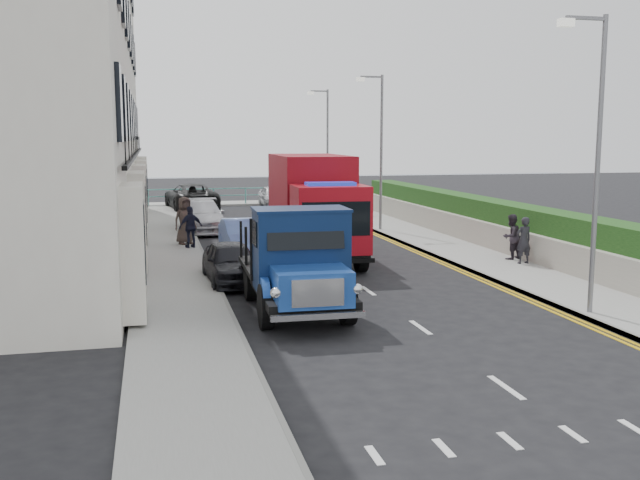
{
  "coord_description": "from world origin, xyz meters",
  "views": [
    {
      "loc": [
        -5.82,
        -16.66,
        4.25
      ],
      "look_at": [
        -1.25,
        2.57,
        1.4
      ],
      "focal_mm": 40.0,
      "sensor_mm": 36.0,
      "label": 1
    }
  ],
  "objects": [
    {
      "name": "seafront_car_right",
      "position": [
        1.58,
        26.96,
        0.66
      ],
      "size": [
        1.59,
        3.88,
        1.32
      ],
      "primitive_type": "imported",
      "rotation": [
        0.0,
        0.0,
        0.01
      ],
      "color": "#BCBDC2",
      "rests_on": "ground"
    },
    {
      "name": "pedestrian_west_near",
      "position": [
        -4.4,
        10.4,
        0.9
      ],
      "size": [
        0.99,
        0.67,
        1.57
      ],
      "primitive_type": "imported",
      "rotation": [
        0.0,
        0.0,
        3.49
      ],
      "color": "#1A1D30",
      "rests_on": "pavement_west"
    },
    {
      "name": "sea_plane",
      "position": [
        0.0,
        60.0,
        0.0
      ],
      "size": [
        120.0,
        120.0,
        0.0
      ],
      "primitive_type": "plane",
      "color": "#515D6E",
      "rests_on": "ground"
    },
    {
      "name": "lamp_near",
      "position": [
        4.18,
        -2.0,
        4.0
      ],
      "size": [
        1.23,
        0.18,
        7.0
      ],
      "color": "slate",
      "rests_on": "ground"
    },
    {
      "name": "parked_car_mid",
      "position": [
        -2.6,
        8.98,
        0.65
      ],
      "size": [
        1.48,
        3.97,
        1.3
      ],
      "primitive_type": "imported",
      "rotation": [
        0.0,
        0.0,
        0.03
      ],
      "color": "#5773BB",
      "rests_on": "ground"
    },
    {
      "name": "pavement_west",
      "position": [
        -5.2,
        9.0,
        0.06
      ],
      "size": [
        2.4,
        38.0,
        0.12
      ],
      "primitive_type": "cube",
      "color": "gray",
      "rests_on": "ground"
    },
    {
      "name": "terrace_west",
      "position": [
        -9.47,
        13.0,
        7.17
      ],
      "size": [
        6.31,
        30.2,
        14.25
      ],
      "color": "white",
      "rests_on": "ground"
    },
    {
      "name": "pedestrian_west_far",
      "position": [
        -4.57,
        11.38,
        1.05
      ],
      "size": [
        1.06,
        0.89,
        1.86
      ],
      "primitive_type": "imported",
      "rotation": [
        0.0,
        0.0,
        0.39
      ],
      "color": "#423530",
      "rests_on": "pavement_west"
    },
    {
      "name": "seafront_railing",
      "position": [
        0.0,
        28.2,
        0.58
      ],
      "size": [
        13.0,
        0.08,
        1.11
      ],
      "color": "#59B2A5",
      "rests_on": "ground"
    },
    {
      "name": "ground",
      "position": [
        0.0,
        0.0,
        0.0
      ],
      "size": [
        120.0,
        120.0,
        0.0
      ],
      "primitive_type": "plane",
      "color": "black",
      "rests_on": "ground"
    },
    {
      "name": "lamp_mid",
      "position": [
        4.18,
        14.0,
        4.0
      ],
      "size": [
        1.23,
        0.18,
        7.0
      ],
      "color": "slate",
      "rests_on": "ground"
    },
    {
      "name": "promenade",
      "position": [
        0.0,
        29.0,
        0.06
      ],
      "size": [
        30.0,
        2.5,
        0.12
      ],
      "primitive_type": "cube",
      "color": "gray",
      "rests_on": "ground"
    },
    {
      "name": "seafront_car_left",
      "position": [
        -3.5,
        26.25,
        0.77
      ],
      "size": [
        3.2,
        5.83,
        1.55
      ],
      "primitive_type": "imported",
      "rotation": [
        0.0,
        0.0,
        3.26
      ],
      "color": "black",
      "rests_on": "ground"
    },
    {
      "name": "parked_car_rear",
      "position": [
        -3.6,
        15.92,
        0.7
      ],
      "size": [
        2.04,
        4.88,
        1.41
      ],
      "primitive_type": "imported",
      "rotation": [
        0.0,
        0.0,
        -0.01
      ],
      "color": "silver",
      "rests_on": "ground"
    },
    {
      "name": "pavement_east",
      "position": [
        5.3,
        9.0,
        0.06
      ],
      "size": [
        2.6,
        38.0,
        0.12
      ],
      "primitive_type": "cube",
      "color": "gray",
      "rests_on": "ground"
    },
    {
      "name": "red_lorry",
      "position": [
        -0.27,
        7.62,
        1.93
      ],
      "size": [
        2.61,
        7.01,
        3.63
      ],
      "rotation": [
        0.0,
        0.0,
        -0.04
      ],
      "color": "black",
      "rests_on": "ground"
    },
    {
      "name": "bedford_lorry",
      "position": [
        -2.45,
        -0.41,
        1.19
      ],
      "size": [
        2.31,
        5.54,
        2.58
      ],
      "rotation": [
        0.0,
        0.0,
        -0.02
      ],
      "color": "black",
      "rests_on": "ground"
    },
    {
      "name": "pedestrian_east_far",
      "position": [
        6.1,
        5.24,
        0.89
      ],
      "size": [
        0.93,
        0.84,
        1.55
      ],
      "primitive_type": "imported",
      "rotation": [
        0.0,
        0.0,
        3.57
      ],
      "color": "#302932",
      "rests_on": "pavement_east"
    },
    {
      "name": "parked_car_front",
      "position": [
        -3.6,
        3.94,
        0.62
      ],
      "size": [
        1.62,
        3.7,
        1.24
      ],
      "primitive_type": "imported",
      "rotation": [
        0.0,
        0.0,
        0.04
      ],
      "color": "black",
      "rests_on": "ground"
    },
    {
      "name": "pedestrian_east_near",
      "position": [
        6.08,
        4.35,
        0.89
      ],
      "size": [
        0.61,
        0.45,
        1.55
      ],
      "primitive_type": "imported",
      "rotation": [
        0.0,
        0.0,
        3.28
      ],
      "color": "#232328",
      "rests_on": "pavement_east"
    },
    {
      "name": "lamp_far",
      "position": [
        4.18,
        24.0,
        4.0
      ],
      "size": [
        1.23,
        0.18,
        7.0
      ],
      "color": "slate",
      "rests_on": "ground"
    },
    {
      "name": "garden_east",
      "position": [
        7.21,
        9.0,
        0.9
      ],
      "size": [
        1.45,
        28.0,
        1.75
      ],
      "color": "#B2AD9E",
      "rests_on": "ground"
    }
  ]
}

